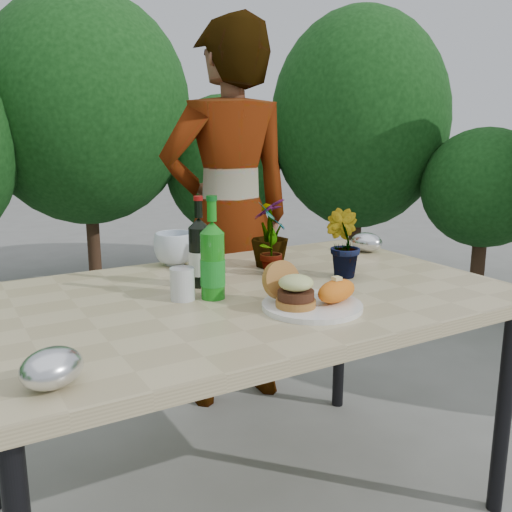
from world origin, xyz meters
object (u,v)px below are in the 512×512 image
wine_bottle (199,254)px  person (230,218)px  patio_table (243,310)px  dinner_plate (312,306)px

wine_bottle → person: size_ratio=0.17×
patio_table → person: bearing=65.2°
dinner_plate → wine_bottle: size_ratio=0.98×
dinner_plate → person: person is taller
patio_table → person: size_ratio=0.94×
person → patio_table: bearing=69.3°
patio_table → wine_bottle: 0.22m
wine_bottle → patio_table: bearing=-36.4°
patio_table → person: (0.35, 0.75, 0.15)m
patio_table → dinner_plate: dinner_plate is taller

